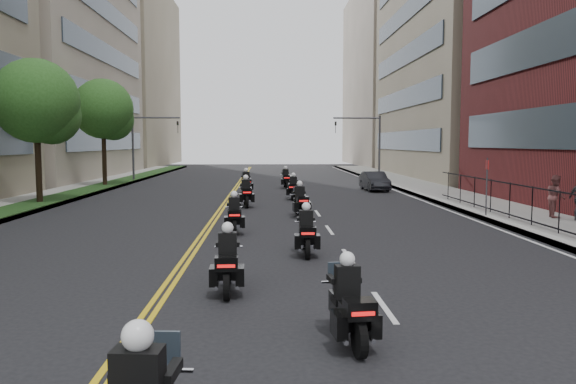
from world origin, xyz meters
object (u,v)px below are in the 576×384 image
at_px(motorcycle_5, 300,203).
at_px(motorcycle_9, 286,179).
at_px(pedestrian_b, 556,196).
at_px(motorcycle_6, 246,194).
at_px(motorcycle_4, 234,217).
at_px(motorcycle_3, 306,234).
at_px(motorcycle_7, 293,189).
at_px(motorcycle_2, 228,265).
at_px(parked_sedan, 375,181).
at_px(motorcycle_8, 246,184).
at_px(motorcycle_1, 349,308).

bearing_deg(motorcycle_5, motorcycle_9, 83.98).
bearing_deg(pedestrian_b, motorcycle_6, 77.98).
relative_size(motorcycle_4, motorcycle_5, 0.96).
relative_size(motorcycle_3, motorcycle_4, 1.00).
xyz_separation_m(motorcycle_7, pedestrian_b, (10.67, -9.47, 0.44)).
distance_m(motorcycle_2, motorcycle_5, 12.86).
height_order(motorcycle_7, motorcycle_9, motorcycle_9).
height_order(motorcycle_2, motorcycle_4, motorcycle_2).
xyz_separation_m(motorcycle_9, parked_sedan, (6.07, -2.27, 0.01)).
distance_m(motorcycle_3, motorcycle_6, 12.73).
xyz_separation_m(motorcycle_3, motorcycle_8, (-2.51, 19.88, 0.05)).
bearing_deg(motorcycle_9, pedestrian_b, -61.23).
bearing_deg(parked_sedan, motorcycle_2, -110.62).
height_order(motorcycle_2, parked_sedan, motorcycle_2).
relative_size(motorcycle_6, parked_sedan, 0.57).
bearing_deg(motorcycle_8, motorcycle_4, -96.03).
relative_size(motorcycle_2, motorcycle_4, 1.01).
height_order(motorcycle_3, motorcycle_9, motorcycle_9).
distance_m(motorcycle_1, parked_sedan, 30.04).
bearing_deg(motorcycle_6, motorcycle_9, 72.90).
bearing_deg(motorcycle_5, pedestrian_b, -15.80).
distance_m(motorcycle_1, motorcycle_9, 31.68).
bearing_deg(motorcycle_9, motorcycle_5, -92.52).
height_order(motorcycle_4, motorcycle_6, motorcycle_6).
xyz_separation_m(motorcycle_3, motorcycle_4, (-2.36, 4.05, -0.00)).
relative_size(parked_sedan, pedestrian_b, 2.20).
bearing_deg(pedestrian_b, motorcycle_2, 141.13).
height_order(motorcycle_5, parked_sedan, motorcycle_5).
distance_m(motorcycle_7, motorcycle_8, 4.63).
bearing_deg(motorcycle_7, motorcycle_6, -119.15).
relative_size(motorcycle_4, motorcycle_8, 0.93).
distance_m(motorcycle_4, parked_sedan, 19.96).
bearing_deg(motorcycle_2, pedestrian_b, 37.73).
xyz_separation_m(motorcycle_4, motorcycle_5, (2.68, 4.50, 0.02)).
height_order(motorcycle_2, motorcycle_3, motorcycle_2).
xyz_separation_m(motorcycle_6, motorcycle_7, (2.61, 3.73, -0.04)).
distance_m(motorcycle_7, motorcycle_9, 8.06).
xyz_separation_m(motorcycle_1, motorcycle_6, (-2.43, 19.89, 0.05)).
xyz_separation_m(motorcycle_8, motorcycle_9, (2.70, 4.43, -0.02)).
bearing_deg(parked_sedan, motorcycle_6, -134.81).
bearing_deg(motorcycle_6, pedestrian_b, -28.78).
distance_m(motorcycle_6, motorcycle_8, 7.36).
height_order(motorcycle_5, motorcycle_8, motorcycle_8).
height_order(motorcycle_6, parked_sedan, motorcycle_6).
relative_size(motorcycle_1, motorcycle_3, 0.98).
relative_size(motorcycle_8, pedestrian_b, 1.26).
distance_m(motorcycle_3, motorcycle_9, 24.31).
bearing_deg(motorcycle_4, motorcycle_1, -81.74).
relative_size(motorcycle_3, motorcycle_8, 0.93).
height_order(motorcycle_2, motorcycle_5, motorcycle_5).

